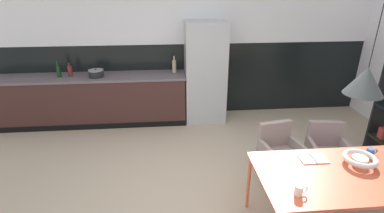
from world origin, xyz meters
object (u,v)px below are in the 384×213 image
at_px(refrigerator_column, 205,73).
at_px(bottle_wine_green, 70,71).
at_px(pendant_lamp_over_table_near, 365,81).
at_px(mug_glass_clear, 371,152).
at_px(bottle_oil_tall, 59,71).
at_px(armchair_far_side, 327,145).
at_px(bottle_spice_small, 174,66).
at_px(mug_white_ceramic, 299,190).
at_px(fruit_bowl, 360,159).
at_px(open_book, 313,159).
at_px(cooking_pot, 96,73).
at_px(armchair_head_of_table, 278,146).
at_px(dining_table, 342,177).

height_order(refrigerator_column, bottle_wine_green, refrigerator_column).
relative_size(bottle_wine_green, pendant_lamp_over_table_near, 0.21).
distance_m(refrigerator_column, mug_glass_clear, 3.04).
bearing_deg(pendant_lamp_over_table_near, mug_glass_clear, 31.34).
xyz_separation_m(bottle_oil_tall, bottle_wine_green, (0.18, 0.04, -0.02)).
bearing_deg(armchair_far_side, pendant_lamp_over_table_near, 76.55).
bearing_deg(bottle_spice_small, armchair_far_side, -47.57).
bearing_deg(mug_white_ceramic, mug_glass_clear, 27.85).
relative_size(fruit_bowl, open_book, 1.19).
bearing_deg(bottle_oil_tall, pendant_lamp_over_table_near, -39.26).
xyz_separation_m(fruit_bowl, bottle_oil_tall, (-3.86, 2.80, 0.24)).
height_order(refrigerator_column, cooking_pot, refrigerator_column).
bearing_deg(bottle_oil_tall, open_book, -38.03).
distance_m(mug_glass_clear, bottle_wine_green, 4.74).
height_order(armchair_far_side, fruit_bowl, fruit_bowl).
bearing_deg(refrigerator_column, bottle_oil_tall, -179.79).
height_order(open_book, bottle_oil_tall, bottle_oil_tall).
distance_m(armchair_far_side, armchair_head_of_table, 0.65).
relative_size(refrigerator_column, fruit_bowl, 5.46).
xyz_separation_m(fruit_bowl, mug_glass_clear, (0.22, 0.15, -0.02)).
distance_m(mug_white_ceramic, pendant_lamp_over_table_near, 1.11).
height_order(open_book, pendant_lamp_over_table_near, pendant_lamp_over_table_near).
bearing_deg(cooking_pot, mug_glass_clear, -37.32).
distance_m(mug_white_ceramic, bottle_spice_small, 3.47).
xyz_separation_m(mug_glass_clear, bottle_oil_tall, (-4.08, 2.65, 0.26)).
height_order(refrigerator_column, bottle_spice_small, refrigerator_column).
distance_m(refrigerator_column, dining_table, 3.12).
bearing_deg(armchair_far_side, fruit_bowl, 89.71).
relative_size(dining_table, armchair_head_of_table, 2.14).
xyz_separation_m(refrigerator_column, pendant_lamp_over_table_near, (0.99, -2.95, 0.77)).
bearing_deg(cooking_pot, fruit_bowl, -40.69).
distance_m(armchair_head_of_table, cooking_pot, 3.34).
distance_m(fruit_bowl, pendant_lamp_over_table_near, 0.95).
distance_m(bottle_oil_tall, bottle_wine_green, 0.19).
height_order(armchair_far_side, armchair_head_of_table, armchair_head_of_table).
bearing_deg(dining_table, bottle_oil_tall, 140.76).
relative_size(dining_table, bottle_wine_green, 6.95).
xyz_separation_m(dining_table, mug_glass_clear, (0.47, 0.29, 0.08)).
bearing_deg(bottle_wine_green, dining_table, -41.05).
bearing_deg(pendant_lamp_over_table_near, bottle_wine_green, 138.94).
xyz_separation_m(open_book, mug_white_ceramic, (-0.39, -0.53, 0.04)).
bearing_deg(bottle_oil_tall, mug_glass_clear, -33.08).
relative_size(dining_table, mug_white_ceramic, 14.14).
bearing_deg(bottle_oil_tall, armchair_far_side, -26.73).
xyz_separation_m(cooking_pot, bottle_oil_tall, (-0.65, 0.04, 0.06)).
bearing_deg(armchair_far_side, dining_table, 76.53).
bearing_deg(open_book, refrigerator_column, 106.81).
height_order(open_book, mug_glass_clear, mug_glass_clear).
bearing_deg(bottle_spice_small, mug_glass_clear, -53.70).
relative_size(dining_table, open_book, 5.92).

